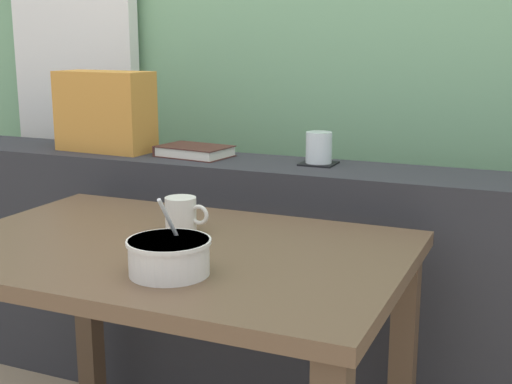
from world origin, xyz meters
TOP-DOWN VIEW (x-y plane):
  - curtain_left_panel at (-0.96, 0.96)m, footprint 0.56×0.06m
  - dark_console_ledge at (0.00, 0.55)m, footprint 2.80×0.29m
  - breakfast_table at (0.05, -0.03)m, footprint 1.06×0.71m
  - coaster_square at (0.19, 0.58)m, footprint 0.10×0.10m
  - juice_glass at (0.19, 0.58)m, footprint 0.08×0.08m
  - closed_book at (-0.21, 0.56)m, footprint 0.24×0.18m
  - throw_pillow at (-0.53, 0.55)m, footprint 0.33×0.16m
  - soup_bowl at (0.14, -0.20)m, footprint 0.17×0.17m
  - ceramic_mug at (0.01, 0.08)m, footprint 0.11×0.08m

SIDE VIEW (x-z plane):
  - dark_console_ledge at x=0.00m, z-range 0.00..0.78m
  - breakfast_table at x=0.05m, z-range 0.24..0.92m
  - soup_bowl at x=0.14m, z-range 0.64..0.80m
  - ceramic_mug at x=0.01m, z-range 0.69..0.77m
  - coaster_square at x=0.19m, z-range 0.78..0.79m
  - closed_book at x=-0.21m, z-range 0.78..0.82m
  - juice_glass at x=0.19m, z-range 0.78..0.88m
  - throw_pillow at x=-0.53m, z-range 0.78..1.04m
  - curtain_left_panel at x=-0.96m, z-range 0.00..2.50m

